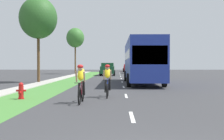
% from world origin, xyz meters
% --- Properties ---
extents(ground_plane, '(120.00, 120.00, 0.00)m').
position_xyz_m(ground_plane, '(0.00, 20.00, 0.00)').
color(ground_plane, '#38383A').
extents(grass_verge, '(2.51, 70.00, 0.01)m').
position_xyz_m(grass_verge, '(-4.83, 20.00, 0.00)').
color(grass_verge, '#478438').
rests_on(grass_verge, ground_plane).
extents(sidewalk_concrete, '(1.30, 70.00, 0.10)m').
position_xyz_m(sidewalk_concrete, '(-6.73, 20.00, 0.00)').
color(sidewalk_concrete, '#B2ADA3').
rests_on(sidewalk_concrete, ground_plane).
extents(lane_markings_center, '(0.12, 52.20, 0.01)m').
position_xyz_m(lane_markings_center, '(0.00, 24.00, 0.00)').
color(lane_markings_center, white).
rests_on(lane_markings_center, ground_plane).
extents(fire_hydrant_red, '(0.44, 0.38, 0.76)m').
position_xyz_m(fire_hydrant_red, '(-4.83, 8.62, 0.37)').
color(fire_hydrant_red, red).
rests_on(fire_hydrant_red, ground_plane).
extents(cyclist_lead, '(0.42, 1.72, 1.58)m').
position_xyz_m(cyclist_lead, '(-1.92, 7.33, 0.81)').
color(cyclist_lead, black).
rests_on(cyclist_lead, ground_plane).
extents(cyclist_trailing, '(0.42, 1.72, 1.58)m').
position_xyz_m(cyclist_trailing, '(-0.91, 9.41, 0.81)').
color(cyclist_trailing, black).
rests_on(cyclist_trailing, ground_plane).
extents(bus_blue, '(2.78, 11.60, 3.48)m').
position_xyz_m(bus_blue, '(1.61, 19.41, 1.98)').
color(bus_blue, '#23389E').
rests_on(bus_blue, ground_plane).
extents(suv_dark_green, '(2.15, 4.70, 1.79)m').
position_xyz_m(suv_dark_green, '(-1.82, 35.93, 0.95)').
color(suv_dark_green, '#194C2D').
rests_on(suv_dark_green, ground_plane).
extents(sedan_white, '(1.98, 4.30, 1.52)m').
position_xyz_m(sedan_white, '(1.82, 44.67, 0.77)').
color(sedan_white, silver).
rests_on(sedan_white, ground_plane).
extents(pickup_red, '(2.22, 5.10, 1.64)m').
position_xyz_m(pickup_red, '(1.89, 55.69, 0.83)').
color(pickup_red, red).
rests_on(pickup_red, ground_plane).
extents(street_tree_near, '(3.26, 3.26, 7.40)m').
position_xyz_m(street_tree_near, '(-7.30, 20.19, 5.58)').
color(street_tree_near, brown).
rests_on(street_tree_near, ground_plane).
extents(street_tree_far, '(2.95, 2.95, 7.64)m').
position_xyz_m(street_tree_far, '(-7.42, 42.42, 5.99)').
color(street_tree_far, brown).
rests_on(street_tree_far, ground_plane).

